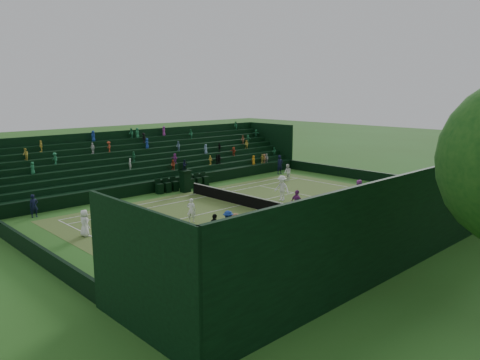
{
  "coord_description": "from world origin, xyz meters",
  "views": [
    {
      "loc": [
        25.37,
        -24.04,
        8.77
      ],
      "look_at": [
        0.0,
        0.0,
        2.0
      ],
      "focal_mm": 35.0,
      "sensor_mm": 36.0,
      "label": 1
    }
  ],
  "objects_px": {
    "player_near_east": "(191,210)",
    "player_far_west": "(288,172)",
    "tennis_net": "(240,199)",
    "player_near_west": "(85,223)",
    "umpire_chair": "(185,178)",
    "player_far_east": "(282,188)"
  },
  "relations": [
    {
      "from": "tennis_net",
      "to": "player_near_west",
      "type": "xyz_separation_m",
      "value": [
        -0.87,
        -12.14,
        0.31
      ]
    },
    {
      "from": "tennis_net",
      "to": "player_far_east",
      "type": "distance_m",
      "value": 3.77
    },
    {
      "from": "umpire_chair",
      "to": "player_far_west",
      "type": "distance_m",
      "value": 10.92
    },
    {
      "from": "tennis_net",
      "to": "umpire_chair",
      "type": "bearing_deg",
      "value": -179.07
    },
    {
      "from": "tennis_net",
      "to": "player_far_west",
      "type": "xyz_separation_m",
      "value": [
        -4.26,
        10.49,
        0.26
      ]
    },
    {
      "from": "player_near_west",
      "to": "player_far_west",
      "type": "height_order",
      "value": "player_near_west"
    },
    {
      "from": "player_near_west",
      "to": "umpire_chair",
      "type": "bearing_deg",
      "value": -66.05
    },
    {
      "from": "player_far_west",
      "to": "player_far_east",
      "type": "bearing_deg",
      "value": -33.08
    },
    {
      "from": "player_near_west",
      "to": "tennis_net",
      "type": "bearing_deg",
      "value": -96.49
    },
    {
      "from": "player_near_east",
      "to": "tennis_net",
      "type": "bearing_deg",
      "value": -120.58
    },
    {
      "from": "tennis_net",
      "to": "umpire_chair",
      "type": "distance_m",
      "value": 6.86
    },
    {
      "from": "tennis_net",
      "to": "player_far_west",
      "type": "bearing_deg",
      "value": 112.1
    },
    {
      "from": "umpire_chair",
      "to": "player_near_east",
      "type": "xyz_separation_m",
      "value": [
        7.88,
        -5.39,
        -0.4
      ]
    },
    {
      "from": "tennis_net",
      "to": "umpire_chair",
      "type": "relative_size",
      "value": 4.11
    },
    {
      "from": "player_near_east",
      "to": "player_far_west",
      "type": "xyz_separation_m",
      "value": [
        -5.31,
        15.99,
        -0.03
      ]
    },
    {
      "from": "player_near_east",
      "to": "player_far_west",
      "type": "distance_m",
      "value": 16.85
    },
    {
      "from": "tennis_net",
      "to": "player_near_west",
      "type": "relative_size",
      "value": 7.0
    },
    {
      "from": "tennis_net",
      "to": "player_far_west",
      "type": "distance_m",
      "value": 11.33
    },
    {
      "from": "player_far_east",
      "to": "umpire_chair",
      "type": "bearing_deg",
      "value": -162.81
    },
    {
      "from": "player_far_west",
      "to": "player_far_east",
      "type": "distance_m",
      "value": 8.76
    },
    {
      "from": "tennis_net",
      "to": "umpire_chair",
      "type": "height_order",
      "value": "umpire_chair"
    },
    {
      "from": "player_far_west",
      "to": "player_far_east",
      "type": "relative_size",
      "value": 0.78
    }
  ]
}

